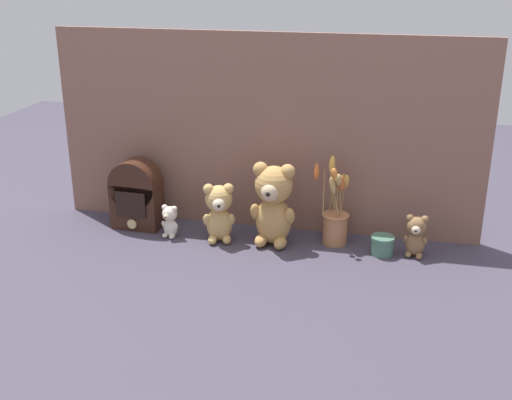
{
  "coord_description": "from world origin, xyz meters",
  "views": [
    {
      "loc": [
        0.46,
        -2.04,
        0.97
      ],
      "look_at": [
        0.0,
        0.02,
        0.16
      ],
      "focal_mm": 45.0,
      "sensor_mm": 36.0,
      "label": 1
    }
  ],
  "objects_px": {
    "teddy_bear_medium": "(219,212)",
    "decorative_tin_tall": "(382,245)",
    "teddy_bear_tiny": "(170,221)",
    "teddy_bear_large": "(273,203)",
    "teddy_bear_small": "(416,235)",
    "flower_vase": "(335,218)",
    "vintage_radio": "(136,194)"
  },
  "relations": [
    {
      "from": "teddy_bear_large",
      "to": "teddy_bear_medium",
      "type": "bearing_deg",
      "value": -174.24
    },
    {
      "from": "teddy_bear_small",
      "to": "teddy_bear_tiny",
      "type": "xyz_separation_m",
      "value": [
        -0.87,
        -0.03,
        -0.01
      ]
    },
    {
      "from": "teddy_bear_tiny",
      "to": "decorative_tin_tall",
      "type": "bearing_deg",
      "value": 1.59
    },
    {
      "from": "vintage_radio",
      "to": "teddy_bear_tiny",
      "type": "bearing_deg",
      "value": -22.86
    },
    {
      "from": "teddy_bear_small",
      "to": "flower_vase",
      "type": "bearing_deg",
      "value": 171.08
    },
    {
      "from": "teddy_bear_large",
      "to": "flower_vase",
      "type": "relative_size",
      "value": 0.94
    },
    {
      "from": "flower_vase",
      "to": "teddy_bear_tiny",
      "type": "bearing_deg",
      "value": -172.55
    },
    {
      "from": "teddy_bear_tiny",
      "to": "decorative_tin_tall",
      "type": "relative_size",
      "value": 1.52
    },
    {
      "from": "flower_vase",
      "to": "vintage_radio",
      "type": "xyz_separation_m",
      "value": [
        -0.75,
        -0.01,
        0.04
      ]
    },
    {
      "from": "teddy_bear_medium",
      "to": "teddy_bear_small",
      "type": "relative_size",
      "value": 1.44
    },
    {
      "from": "vintage_radio",
      "to": "decorative_tin_tall",
      "type": "xyz_separation_m",
      "value": [
        0.92,
        -0.04,
        -0.1
      ]
    },
    {
      "from": "teddy_bear_medium",
      "to": "teddy_bear_large",
      "type": "bearing_deg",
      "value": 5.76
    },
    {
      "from": "teddy_bear_large",
      "to": "teddy_bear_tiny",
      "type": "xyz_separation_m",
      "value": [
        -0.38,
        -0.02,
        -0.09
      ]
    },
    {
      "from": "flower_vase",
      "to": "vintage_radio",
      "type": "relative_size",
      "value": 1.2
    },
    {
      "from": "teddy_bear_tiny",
      "to": "vintage_radio",
      "type": "bearing_deg",
      "value": 157.14
    },
    {
      "from": "flower_vase",
      "to": "teddy_bear_large",
      "type": "bearing_deg",
      "value": -166.15
    },
    {
      "from": "teddy_bear_large",
      "to": "flower_vase",
      "type": "bearing_deg",
      "value": 13.85
    },
    {
      "from": "teddy_bear_medium",
      "to": "vintage_radio",
      "type": "xyz_separation_m",
      "value": [
        -0.34,
        0.06,
        0.02
      ]
    },
    {
      "from": "teddy_bear_medium",
      "to": "teddy_bear_tiny",
      "type": "bearing_deg",
      "value": -178.4
    },
    {
      "from": "teddy_bear_medium",
      "to": "teddy_bear_small",
      "type": "distance_m",
      "value": 0.69
    },
    {
      "from": "teddy_bear_tiny",
      "to": "teddy_bear_large",
      "type": "bearing_deg",
      "value": 3.73
    },
    {
      "from": "teddy_bear_medium",
      "to": "decorative_tin_tall",
      "type": "xyz_separation_m",
      "value": [
        0.58,
        0.02,
        -0.08
      ]
    },
    {
      "from": "teddy_bear_tiny",
      "to": "flower_vase",
      "type": "relative_size",
      "value": 0.39
    },
    {
      "from": "vintage_radio",
      "to": "decorative_tin_tall",
      "type": "bearing_deg",
      "value": -2.69
    },
    {
      "from": "teddy_bear_small",
      "to": "vintage_radio",
      "type": "bearing_deg",
      "value": 178.29
    },
    {
      "from": "flower_vase",
      "to": "vintage_radio",
      "type": "height_order",
      "value": "flower_vase"
    },
    {
      "from": "teddy_bear_small",
      "to": "flower_vase",
      "type": "xyz_separation_m",
      "value": [
        -0.28,
        0.04,
        0.02
      ]
    },
    {
      "from": "teddy_bear_tiny",
      "to": "decorative_tin_tall",
      "type": "xyz_separation_m",
      "value": [
        0.76,
        0.02,
        -0.03
      ]
    },
    {
      "from": "teddy_bear_medium",
      "to": "teddy_bear_small",
      "type": "xyz_separation_m",
      "value": [
        0.69,
        0.03,
        -0.03
      ]
    },
    {
      "from": "teddy_bear_large",
      "to": "teddy_bear_small",
      "type": "xyz_separation_m",
      "value": [
        0.49,
        0.01,
        -0.08
      ]
    },
    {
      "from": "teddy_bear_large",
      "to": "teddy_bear_tiny",
      "type": "relative_size",
      "value": 2.44
    },
    {
      "from": "decorative_tin_tall",
      "to": "teddy_bear_small",
      "type": "bearing_deg",
      "value": 6.56
    }
  ]
}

